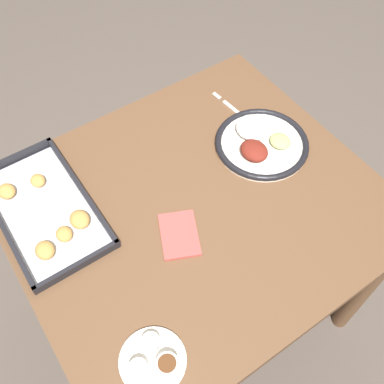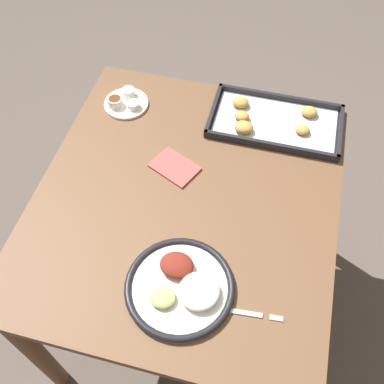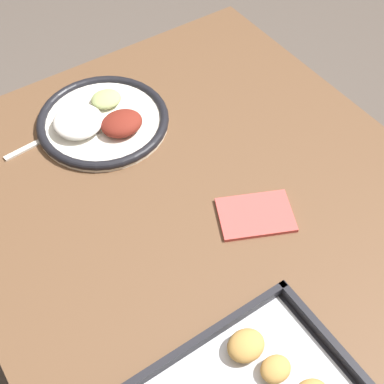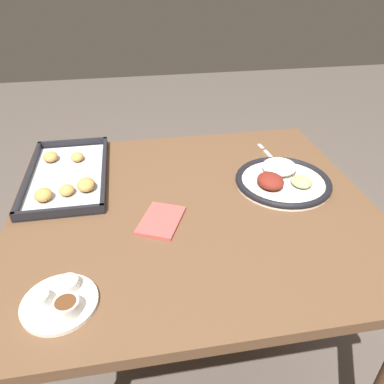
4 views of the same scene
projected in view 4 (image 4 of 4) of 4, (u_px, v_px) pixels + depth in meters
The scene contains 7 objects.
ground_plane at pixel (193, 364), 1.49m from camera, with size 8.00×8.00×0.00m, color #564C44.
dining_table at pixel (193, 238), 1.13m from camera, with size 0.90×1.01×0.78m.
dinner_plate at pixel (282, 179), 1.14m from camera, with size 0.29×0.29×0.05m.
fork at pixel (271, 157), 1.29m from camera, with size 0.19×0.03×0.00m.
saucer_plate at pixel (59, 301), 0.75m from camera, with size 0.16×0.16×0.04m.
baking_tray at pixel (67, 175), 1.17m from camera, with size 0.44×0.24×0.04m.
napkin at pixel (161, 220), 0.99m from camera, with size 0.17×0.15×0.01m.
Camera 4 is at (-0.85, 0.15, 1.39)m, focal length 35.00 mm.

